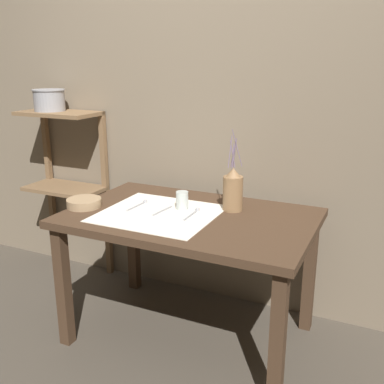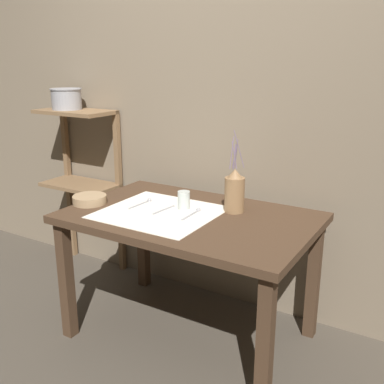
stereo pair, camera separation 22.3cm
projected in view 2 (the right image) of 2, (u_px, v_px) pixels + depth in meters
The scene contains 12 objects.
ground_plane at pixel (190, 334), 2.47m from camera, with size 12.00×12.00×0.00m, color #473F35.
stone_wall_back at pixel (236, 106), 2.55m from camera, with size 7.00×0.06×2.40m.
wooden_table at pixel (190, 230), 2.30m from camera, with size 1.25×0.80×0.70m.
wooden_shelf_unit at pixel (82, 161), 3.07m from camera, with size 0.52×0.28×1.14m.
linen_cloth at pixel (160, 212), 2.30m from camera, with size 0.57×0.53×0.00m.
pitcher_with_flowers at pixel (235, 192), 2.29m from camera, with size 0.10×0.10×0.42m.
wooden_bowl at pixel (90, 199), 2.44m from camera, with size 0.18×0.18×0.04m.
glass_tumbler_near at pixel (184, 200), 2.34m from camera, with size 0.06×0.06×0.09m.
spoon_outer at pixel (146, 202), 2.45m from camera, with size 0.03×0.18×0.02m.
fork_outer at pixel (164, 210), 2.33m from camera, with size 0.03×0.17×0.00m.
spoon_inner at pixel (196, 212), 2.29m from camera, with size 0.02×0.18×0.02m.
metal_pot_large at pixel (66, 98), 2.96m from camera, with size 0.21×0.21×0.14m.
Camera 2 is at (1.12, -1.84, 1.46)m, focal length 42.00 mm.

